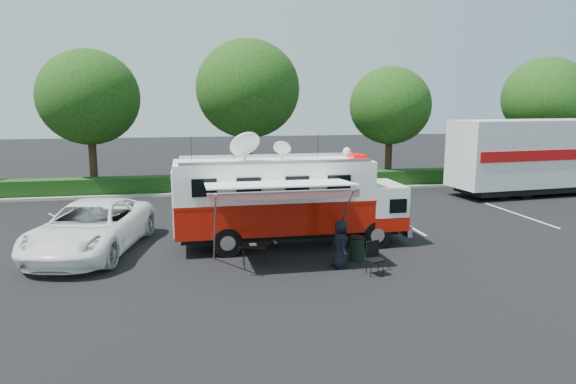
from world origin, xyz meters
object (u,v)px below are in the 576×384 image
trash_bin (357,248)px  semi_trailer (563,155)px  white_suv (93,252)px  command_truck (289,199)px  folding_table (255,246)px

trash_bin → semi_trailer: size_ratio=0.06×
white_suv → semi_trailer: (24.49, 7.33, 2.22)m
semi_trailer → white_suv: bearing=-163.3°
command_truck → folding_table: command_truck is taller
command_truck → folding_table: bearing=-124.4°
command_truck → semi_trailer: size_ratio=0.61×
command_truck → semi_trailer: bearing=23.9°
white_suv → folding_table: bearing=-14.2°
white_suv → trash_bin: size_ratio=7.94×
command_truck → semi_trailer: semi_trailer is taller
trash_bin → semi_trailer: bearing=32.5°
white_suv → trash_bin: 9.23m
command_truck → white_suv: 7.17m
command_truck → folding_table: size_ratio=8.30×
command_truck → trash_bin: command_truck is taller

